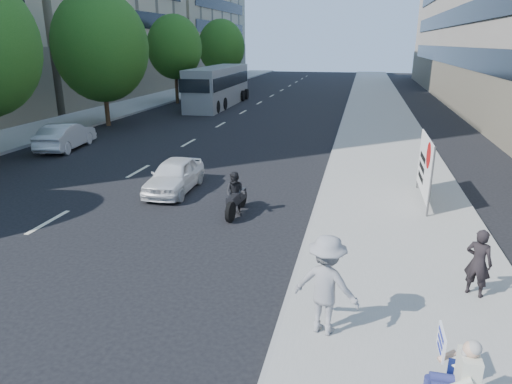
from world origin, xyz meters
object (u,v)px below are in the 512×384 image
(seated_protester, at_px, (456,374))
(white_sedan_mid, at_px, (66,136))
(motorcycle, at_px, (236,196))
(pedestrian_woman, at_px, (478,263))
(white_sedan_near, at_px, (174,175))
(protest_banner, at_px, (425,165))
(bus, at_px, (219,87))
(jogger, at_px, (326,285))

(seated_protester, distance_m, white_sedan_mid, 22.05)
(white_sedan_mid, height_order, motorcycle, motorcycle)
(seated_protester, relative_size, white_sedan_mid, 0.32)
(seated_protester, distance_m, pedestrian_woman, 3.82)
(white_sedan_near, bearing_deg, seated_protester, -50.90)
(protest_banner, relative_size, white_sedan_mid, 0.74)
(seated_protester, xyz_separation_m, white_sedan_near, (-8.13, 9.36, -0.26))
(protest_banner, bearing_deg, bus, 121.92)
(seated_protester, height_order, bus, bus)
(jogger, distance_m, white_sedan_near, 9.88)
(protest_banner, distance_m, white_sedan_mid, 17.74)
(white_sedan_mid, bearing_deg, bus, -105.57)
(seated_protester, height_order, white_sedan_near, seated_protester)
(white_sedan_mid, xyz_separation_m, motorcycle, (11.12, -7.26, -0.04))
(motorcycle, bearing_deg, pedestrian_woman, -25.65)
(white_sedan_near, height_order, motorcycle, motorcycle)
(seated_protester, bearing_deg, bus, 112.73)
(pedestrian_woman, xyz_separation_m, white_sedan_near, (-9.19, 5.69, -0.29))
(seated_protester, distance_m, protest_banner, 9.83)
(jogger, relative_size, motorcycle, 0.93)
(jogger, distance_m, white_sedan_mid, 19.49)
(seated_protester, xyz_separation_m, motorcycle, (-5.27, 7.50, -0.24))
(seated_protester, xyz_separation_m, pedestrian_woman, (1.06, 3.67, 0.03))
(pedestrian_woman, xyz_separation_m, motorcycle, (-6.32, 3.82, -0.26))
(seated_protester, distance_m, white_sedan_near, 12.40)
(motorcycle, bearing_deg, seated_protester, -49.42)
(protest_banner, bearing_deg, white_sedan_mid, 163.75)
(motorcycle, xyz_separation_m, bus, (-8.55, 25.50, 1.00))
(pedestrian_woman, distance_m, bus, 32.89)
(protest_banner, xyz_separation_m, white_sedan_mid, (-17.02, 4.96, -0.72))
(motorcycle, bearing_deg, white_sedan_near, 152.43)
(jogger, height_order, white_sedan_near, jogger)
(pedestrian_woman, bearing_deg, motorcycle, -0.40)
(white_sedan_mid, bearing_deg, white_sedan_near, 139.26)
(bus, bearing_deg, jogger, -70.77)
(seated_protester, xyz_separation_m, bus, (-13.82, 32.99, 0.76))
(white_sedan_near, xyz_separation_m, motorcycle, (2.87, -1.87, 0.03))
(jogger, xyz_separation_m, pedestrian_woman, (3.01, 2.01, -0.21))
(seated_protester, relative_size, jogger, 0.68)
(jogger, relative_size, protest_banner, 0.62)
(jogger, xyz_separation_m, protest_banner, (2.59, 8.13, 0.30))
(bus, bearing_deg, white_sedan_mid, -99.52)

